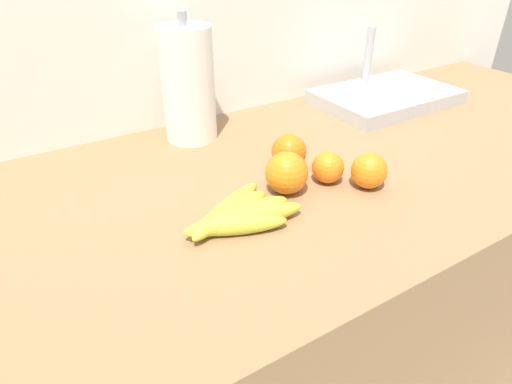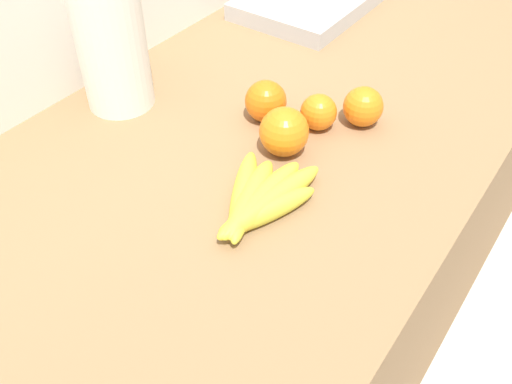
% 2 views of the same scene
% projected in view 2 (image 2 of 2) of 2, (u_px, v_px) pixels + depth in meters
% --- Properties ---
extents(ground_plane, '(6.00, 6.00, 0.00)m').
position_uv_depth(ground_plane, '(298.00, 331.00, 1.70)').
color(ground_plane, beige).
extents(counter, '(1.84, 0.75, 0.87)m').
position_uv_depth(counter, '(307.00, 233.00, 1.41)').
color(counter, olive).
rests_on(counter, ground).
extents(wall_back, '(2.24, 0.06, 1.30)m').
position_uv_depth(wall_back, '(178.00, 110.00, 1.44)').
color(wall_back, silver).
rests_on(wall_back, ground).
extents(banana_bunch, '(0.22, 0.16, 0.04)m').
position_uv_depth(banana_bunch, '(259.00, 200.00, 0.84)').
color(banana_bunch, gold).
rests_on(banana_bunch, counter).
extents(orange_back_right, '(0.07, 0.07, 0.07)m').
position_uv_depth(orange_back_right, '(319.00, 112.00, 0.98)').
color(orange_back_right, orange).
rests_on(orange_back_right, counter).
extents(orange_far_right, '(0.08, 0.08, 0.08)m').
position_uv_depth(orange_far_right, '(266.00, 101.00, 1.00)').
color(orange_far_right, orange).
rests_on(orange_far_right, counter).
extents(orange_front, '(0.08, 0.08, 0.08)m').
position_uv_depth(orange_front, '(284.00, 132.00, 0.92)').
color(orange_front, orange).
rests_on(orange_front, counter).
extents(orange_back_left, '(0.07, 0.07, 0.07)m').
position_uv_depth(orange_back_left, '(363.00, 107.00, 0.99)').
color(orange_back_left, orange).
rests_on(orange_back_left, counter).
extents(paper_towel_roll, '(0.12, 0.12, 0.29)m').
position_uv_depth(paper_towel_roll, '(110.00, 38.00, 0.97)').
color(paper_towel_roll, white).
rests_on(paper_towel_roll, counter).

